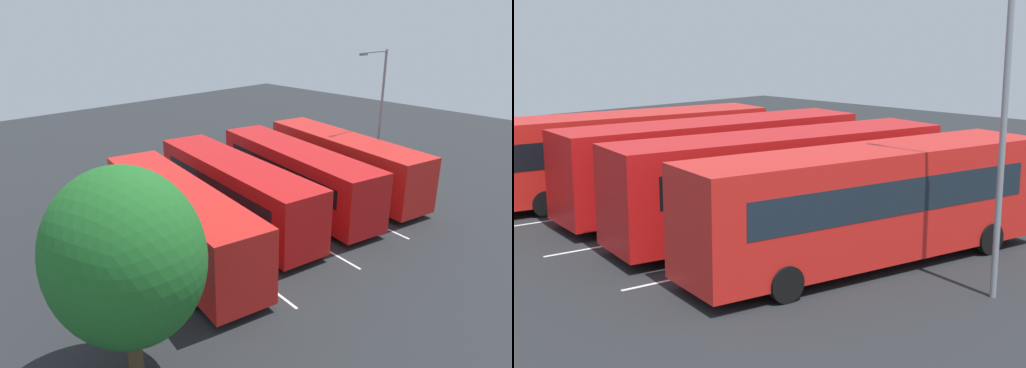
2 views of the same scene
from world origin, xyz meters
TOP-DOWN VIEW (x-y plane):
  - ground_plane at (0.00, 0.00)m, footprint 68.51×68.51m
  - bus_far_left at (-0.59, -6.08)m, footprint 11.75×4.72m
  - bus_center_left at (-0.19, -2.20)m, footprint 11.75×4.80m
  - bus_center_right at (0.36, 1.82)m, footprint 11.74×4.31m
  - bus_far_right at (-0.58, 5.93)m, footprint 11.75×4.62m
  - pedestrian at (7.43, -1.58)m, footprint 0.40×0.40m
  - street_lamp at (-0.47, -9.68)m, footprint 0.31×2.64m
  - depot_tree at (-5.74, 11.13)m, footprint 4.85×4.37m
  - lane_stripe_outer_left at (0.00, -4.07)m, footprint 13.76×2.26m
  - lane_stripe_inner_left at (0.00, 0.00)m, footprint 13.76×2.26m
  - lane_stripe_inner_right at (0.00, 4.07)m, footprint 13.76×2.26m

SIDE VIEW (x-z plane):
  - ground_plane at x=0.00m, z-range 0.00..0.00m
  - lane_stripe_outer_left at x=0.00m, z-range 0.00..0.01m
  - lane_stripe_inner_left at x=0.00m, z-range 0.00..0.01m
  - lane_stripe_inner_right at x=0.00m, z-range 0.00..0.01m
  - pedestrian at x=7.43m, z-range 0.17..1.97m
  - bus_far_left at x=-0.59m, z-range 0.16..3.49m
  - bus_center_left at x=-0.19m, z-range 0.16..3.49m
  - bus_center_right at x=0.36m, z-range 0.16..3.49m
  - bus_far_right at x=-0.58m, z-range 0.16..3.49m
  - depot_tree at x=-5.74m, z-range 0.74..7.33m
  - street_lamp at x=-0.47m, z-range 0.61..8.75m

